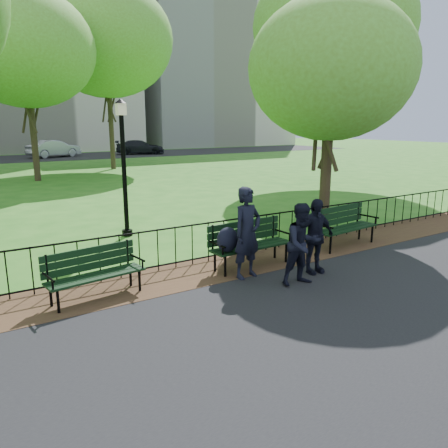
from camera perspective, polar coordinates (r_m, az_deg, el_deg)
ground at (r=8.50m, az=8.44°, el=-7.74°), size 120.00×120.00×0.00m
dirt_strip at (r=9.61m, az=2.58°, el=-5.04°), size 60.00×1.60×0.01m
far_street at (r=41.41m, az=-25.32°, el=7.73°), size 70.00×9.00×0.01m
iron_fence at (r=9.87m, az=0.95°, el=-1.59°), size 24.06×0.06×1.00m
apartment_mid at (r=55.75m, az=-26.70°, el=24.26°), size 24.00×15.00×30.00m
apartment_east at (r=63.01m, az=-2.52°, el=21.33°), size 20.00×15.00×24.00m
park_bench_main at (r=8.95m, az=1.91°, el=-2.01°), size 1.88×0.64×1.05m
park_bench_left_a at (r=7.93m, az=-16.70°, el=-5.49°), size 1.75×0.74×0.96m
park_bench_right_a at (r=11.15m, az=15.27°, el=0.27°), size 1.94×0.76×1.07m
lamppost at (r=11.85m, az=-12.97°, el=7.74°), size 0.32×0.32×3.60m
tree_near_e at (r=13.00m, az=13.84°, el=19.06°), size 4.58×4.58×6.39m
tree_mid_e at (r=22.78m, az=14.07°, el=23.55°), size 7.51×7.51×10.47m
tree_far_c at (r=25.24m, az=-24.53°, el=20.15°), size 6.79×6.79×9.47m
tree_far_e at (r=30.38m, az=-15.13°, el=22.22°), size 8.29×8.29×11.56m
person_left at (r=8.49m, az=3.06°, el=-1.16°), size 0.72×0.53×1.80m
person_mid at (r=8.27m, az=10.23°, el=-2.63°), size 0.80×0.48×1.56m
person_right at (r=8.96m, az=11.75°, el=-1.57°), size 0.93×0.46×1.53m
sedan_silver at (r=41.64m, az=-21.34°, el=9.16°), size 4.82×3.08×1.50m
sedan_dark at (r=43.40m, az=-10.91°, el=9.82°), size 4.95×3.35×1.33m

